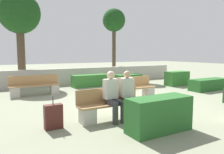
{
  "coord_description": "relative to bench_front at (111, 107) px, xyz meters",
  "views": [
    {
      "loc": [
        -4.74,
        -6.87,
        1.84
      ],
      "look_at": [
        -0.55,
        0.5,
        0.9
      ],
      "focal_mm": 35.0,
      "sensor_mm": 36.0,
      "label": 1
    }
  ],
  "objects": [
    {
      "name": "hedge_block_near_left",
      "position": [
        3.64,
        4.58,
        0.01
      ],
      "size": [
        1.48,
        0.7,
        0.68
      ],
      "color": "#286028",
      "rests_on": "ground_plane"
    },
    {
      "name": "hedge_block_mid_left",
      "position": [
        0.5,
        -1.41,
        0.08
      ],
      "size": [
        1.58,
        0.61,
        0.82
      ],
      "color": "#286028",
      "rests_on": "ground_plane"
    },
    {
      "name": "person_seated_man",
      "position": [
        -0.03,
        -0.14,
        0.41
      ],
      "size": [
        0.38,
        0.64,
        1.35
      ],
      "color": "#333338",
      "rests_on": "ground_plane"
    },
    {
      "name": "tree_leftmost",
      "position": [
        -1.21,
        8.43,
        3.64
      ],
      "size": [
        2.34,
        2.34,
        5.26
      ],
      "color": "#473828",
      "rests_on": "ground_plane"
    },
    {
      "name": "bench_front",
      "position": [
        0.0,
        0.0,
        0.0
      ],
      "size": [
        1.92,
        0.48,
        0.86
      ],
      "color": "#A37A4C",
      "rests_on": "ground_plane"
    },
    {
      "name": "hedge_block_far_left",
      "position": [
        6.55,
        1.76,
        -0.06
      ],
      "size": [
        2.15,
        0.72,
        0.56
      ],
      "color": "#286028",
      "rests_on": "ground_plane"
    },
    {
      "name": "bench_right_side",
      "position": [
        -1.19,
        4.64,
        0.01
      ],
      "size": [
        2.1,
        0.49,
        0.86
      ],
      "rotation": [
        0.0,
        0.0,
        0.19
      ],
      "color": "#A37A4C",
      "rests_on": "ground_plane"
    },
    {
      "name": "bench_left_side",
      "position": [
        2.18,
        2.0,
        -0.0
      ],
      "size": [
        1.92,
        0.48,
        0.86
      ],
      "rotation": [
        0.0,
        0.0,
        0.2
      ],
      "color": "#A37A4C",
      "rests_on": "ground_plane"
    },
    {
      "name": "tree_center_left",
      "position": [
        4.71,
        7.94,
        3.58
      ],
      "size": [
        1.55,
        1.55,
        4.82
      ],
      "color": "#473828",
      "rests_on": "ground_plane"
    },
    {
      "name": "person_seated_woman",
      "position": [
        0.51,
        -0.14,
        0.4
      ],
      "size": [
        0.38,
        0.64,
        1.34
      ],
      "color": "#333338",
      "rests_on": "ground_plane"
    },
    {
      "name": "hedge_block_mid_right",
      "position": [
        1.91,
        5.7,
        -0.01
      ],
      "size": [
        2.03,
        0.64,
        0.65
      ],
      "color": "#33702D",
      "rests_on": "ground_plane"
    },
    {
      "name": "perimeter_wall",
      "position": [
        1.82,
        7.09,
        0.13
      ],
      "size": [
        13.79,
        0.3,
        0.93
      ],
      "color": "#B7B2A8",
      "rests_on": "ground_plane"
    },
    {
      "name": "hedge_block_far_right",
      "position": [
        6.32,
        3.63,
        0.06
      ],
      "size": [
        1.35,
        0.65,
        0.8
      ],
      "color": "#33702D",
      "rests_on": "ground_plane"
    },
    {
      "name": "suitcase",
      "position": [
        -1.61,
        -0.01,
        -0.03
      ],
      "size": [
        0.43,
        0.19,
        0.8
      ],
      "color": "#471E19",
      "rests_on": "ground_plane"
    },
    {
      "name": "ground_plane",
      "position": [
        1.82,
        1.68,
        -0.33
      ],
      "size": [
        60.0,
        60.0,
        0.0
      ],
      "primitive_type": "plane",
      "color": "gray"
    }
  ]
}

